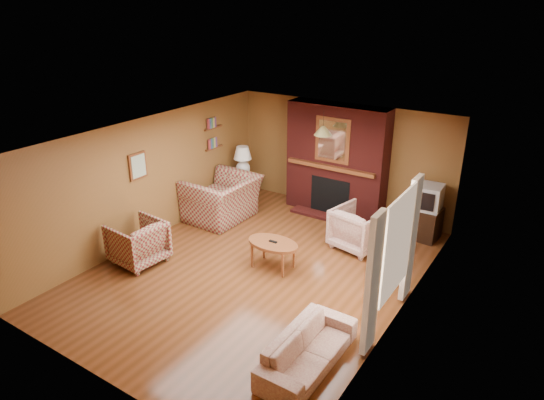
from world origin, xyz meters
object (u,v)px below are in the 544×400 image
Objects in this scene: floral_armchair at (358,228)px; table_lamp at (243,159)px; fireplace at (336,161)px; crt_tv at (427,197)px; side_table at (243,187)px; plaid_armchair at (138,242)px; plaid_loveseat at (222,199)px; tv_stand at (424,223)px; coffee_table at (273,245)px; floral_sofa at (308,349)px.

table_lamp is at bearing -0.77° from floral_armchair.
fireplace is 4.39× the size of crt_tv.
side_table is 4.20m from crt_tv.
table_lamp reaches higher than plaid_armchair.
plaid_loveseat is at bearing 19.12° from floral_armchair.
tv_stand is (4.15, 0.35, -0.68)m from table_lamp.
floral_armchair is (2.98, 0.37, -0.06)m from plaid_loveseat.
table_lamp is at bearing -172.27° from plaid_armchair.
side_table is (-3.23, 0.74, -0.09)m from floral_armchair.
plaid_armchair is at bearing -151.62° from coffee_table.
coffee_table is 3.20m from tv_stand.
plaid_armchair is at bearing -1.56° from plaid_loveseat.
crt_tv reaches higher than side_table.
table_lamp reaches higher than crt_tv.
plaid_armchair is at bearing -116.42° from fireplace.
coffee_table is (2.03, -1.14, -0.02)m from plaid_loveseat.
crt_tv is at bearing -118.34° from floral_armchair.
table_lamp is at bearing 90.00° from side_table.
plaid_armchair reaches higher than side_table.
side_table is at bearing -175.26° from crt_tv.
floral_armchair is 1.43× the size of side_table.
table_lamp reaches higher than side_table.
tv_stand is (0.92, 1.09, -0.09)m from floral_armchair.
side_table is 0.90× the size of table_lamp.
floral_sofa is 3.42m from floral_armchair.
tv_stand is at bearing 4.82° from table_lamp.
plaid_armchair is 2.42m from coffee_table.
fireplace is at bearing 132.48° from plaid_loveseat.
floral_sofa is at bearing -91.95° from crt_tv.
fireplace is 4.45m from plaid_armchair.
side_table reaches higher than floral_sofa.
floral_armchair is at bearing 57.71° from coffee_table.
floral_armchair is 0.93× the size of coffee_table.
fireplace reaches higher than floral_armchair.
tv_stand is at bearing -1.63° from floral_sofa.
plaid_armchair is 5.48m from tv_stand.
tv_stand is at bearing 90.00° from crt_tv.
plaid_loveseat is 4.18m from crt_tv.
floral_sofa is 2.61× the size of tv_stand.
tv_stand is at bearing -118.20° from floral_armchair.
side_table is at bearing 135.50° from coffee_table.
tv_stand is at bearing 138.27° from plaid_armchair.
tv_stand is at bearing 111.39° from plaid_loveseat.
crt_tv reaches higher than tv_stand.
fireplace reaches higher than side_table.
coffee_table is at bearing 123.58° from plaid_armchair.
plaid_loveseat is 1.62× the size of floral_armchair.
fireplace is 2.72× the size of floral_armchair.
plaid_armchair is at bearing -136.97° from crt_tv.
coffee_table is (-0.95, -1.50, 0.04)m from floral_armchair.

